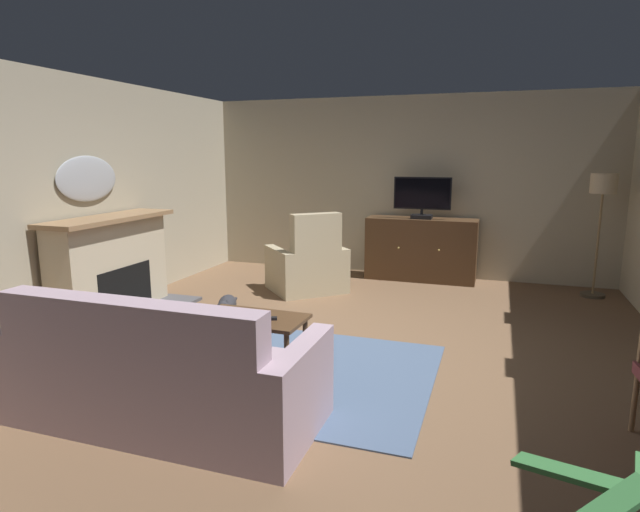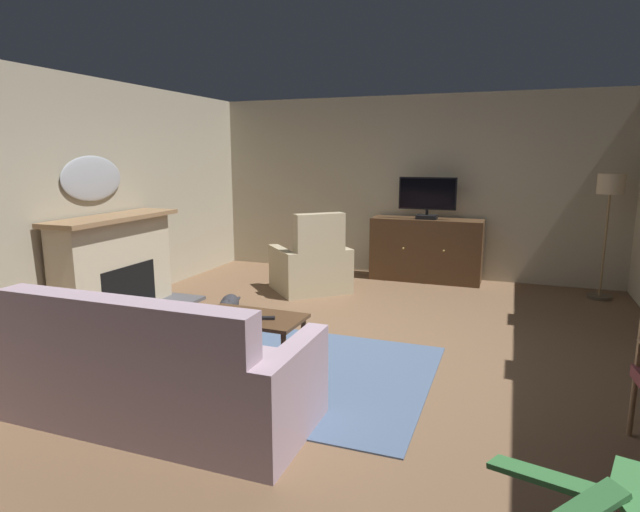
% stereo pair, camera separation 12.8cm
% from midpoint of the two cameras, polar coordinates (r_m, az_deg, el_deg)
% --- Properties ---
extents(ground_plane, '(6.68, 7.57, 0.04)m').
position_cam_midpoint_polar(ground_plane, '(5.04, 0.86, -10.56)').
color(ground_plane, brown).
extents(wall_back, '(6.68, 0.10, 2.70)m').
position_cam_midpoint_polar(wall_back, '(8.14, 8.67, 7.46)').
color(wall_back, '#B2A88E').
rests_on(wall_back, ground_plane).
extents(wall_left, '(0.10, 7.57, 2.70)m').
position_cam_midpoint_polar(wall_left, '(6.38, -26.65, 5.49)').
color(wall_left, '#B2A88E').
rests_on(wall_left, ground_plane).
extents(rug_central, '(2.08, 1.99, 0.01)m').
position_cam_midpoint_polar(rug_central, '(4.56, -2.10, -12.64)').
color(rug_central, slate).
rests_on(rug_central, ground_plane).
extents(fireplace, '(0.86, 1.76, 1.15)m').
position_cam_midpoint_polar(fireplace, '(6.47, -22.23, -1.30)').
color(fireplace, '#4C4C51').
rests_on(fireplace, ground_plane).
extents(wall_mirror_oval, '(0.06, 0.91, 0.51)m').
position_cam_midpoint_polar(wall_mirror_oval, '(6.52, -24.55, 7.68)').
color(wall_mirror_oval, '#B2B7BF').
extents(tv_cabinet, '(1.59, 0.50, 0.92)m').
position_cam_midpoint_polar(tv_cabinet, '(7.85, 10.47, 0.56)').
color(tv_cabinet, '#352315').
rests_on(tv_cabinet, ground_plane).
extents(television, '(0.82, 0.20, 0.60)m').
position_cam_midpoint_polar(television, '(7.70, 10.62, 6.38)').
color(television, black).
rests_on(television, tv_cabinet).
extents(coffee_table, '(0.92, 0.52, 0.46)m').
position_cam_midpoint_polar(coffee_table, '(4.59, -8.13, -7.28)').
color(coffee_table, '#4C331E').
rests_on(coffee_table, ground_plane).
extents(tv_remote, '(0.18, 0.11, 0.02)m').
position_cam_midpoint_polar(tv_remote, '(4.46, -6.63, -6.79)').
color(tv_remote, black).
rests_on(tv_remote, coffee_table).
extents(sofa_floral, '(2.15, 0.93, 0.96)m').
position_cam_midpoint_polar(sofa_floral, '(3.86, -17.97, -12.61)').
color(sofa_floral, '#AD93A3').
rests_on(sofa_floral, ground_plane).
extents(armchair_facing_sofa, '(1.24, 1.24, 1.09)m').
position_cam_midpoint_polar(armchair_facing_sofa, '(7.08, -1.82, -1.23)').
color(armchair_facing_sofa, tan).
rests_on(armchair_facing_sofa, ground_plane).
extents(cat, '(0.33, 0.72, 0.23)m').
position_cam_midpoint_polar(cat, '(6.24, -10.71, -5.23)').
color(cat, '#2D2D33').
rests_on(cat, ground_plane).
extents(floor_lamp, '(0.32, 0.32, 1.60)m').
position_cam_midpoint_polar(floor_lamp, '(7.54, 27.98, 5.44)').
color(floor_lamp, '#4C4233').
rests_on(floor_lamp, ground_plane).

